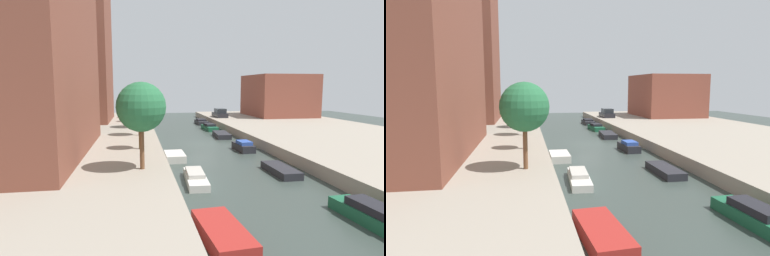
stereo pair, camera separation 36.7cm
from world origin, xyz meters
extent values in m
plane|color=#333D38|center=(0.00, 0.00, 0.00)|extent=(84.00, 84.00, 0.00)
cube|color=gray|center=(-15.00, 0.00, 0.50)|extent=(20.00, 64.00, 1.00)
cube|color=gray|center=(15.00, 0.00, 0.50)|extent=(20.00, 64.00, 1.00)
cube|color=brown|center=(-16.00, 17.64, 13.95)|extent=(10.00, 13.01, 25.89)
cube|color=brown|center=(18.00, 20.78, 4.62)|extent=(10.00, 12.00, 7.25)
cylinder|color=brown|center=(-6.80, -13.40, 2.43)|extent=(0.29, 0.29, 2.85)
sphere|color=#24623A|center=(-6.80, -13.40, 4.94)|extent=(3.12, 3.12, 3.12)
cylinder|color=#4F4724|center=(-6.80, -6.67, 2.28)|extent=(0.31, 0.31, 2.56)
sphere|color=#29662F|center=(-6.80, -6.67, 4.28)|extent=(2.04, 2.04, 2.04)
cylinder|color=brown|center=(-6.80, 0.98, 2.52)|extent=(0.29, 0.29, 3.04)
sphere|color=#3F7C2B|center=(-6.80, 0.98, 4.89)|extent=(2.42, 2.42, 2.42)
cylinder|color=brown|center=(-6.80, 7.85, 2.32)|extent=(0.29, 0.29, 2.63)
sphere|color=#297233|center=(-6.80, 7.85, 4.73)|extent=(3.15, 3.15, 3.15)
cylinder|color=#503B2B|center=(-6.80, 14.69, 2.55)|extent=(0.32, 0.32, 3.11)
sphere|color=#326836|center=(-6.80, 14.69, 4.91)|extent=(2.29, 2.29, 2.29)
cylinder|color=brown|center=(-6.80, 21.01, 2.67)|extent=(0.29, 0.29, 3.33)
sphere|color=#2B7238|center=(-6.80, 21.01, 5.20)|extent=(2.48, 2.48, 2.48)
cube|color=black|center=(7.03, 19.92, 1.36)|extent=(1.84, 4.38, 0.72)
cube|color=#1E2328|center=(7.03, 19.59, 2.10)|extent=(1.62, 2.41, 0.75)
cube|color=maroon|center=(-3.80, -21.70, 0.34)|extent=(1.89, 4.03, 0.67)
cube|color=beige|center=(-3.38, -13.60, 0.23)|extent=(1.54, 4.47, 0.46)
cube|color=#B2ADA3|center=(-3.38, -13.31, 0.59)|extent=(1.22, 2.48, 0.26)
cube|color=beige|center=(-3.97, -6.99, 0.30)|extent=(1.63, 3.02, 0.60)
cube|color=#195638|center=(3.35, -21.23, 0.30)|extent=(1.58, 4.59, 0.60)
cube|color=black|center=(3.35, -21.26, 0.78)|extent=(1.25, 2.55, 0.37)
cube|color=#232328|center=(3.00, -12.56, 0.26)|extent=(1.46, 3.95, 0.52)
cube|color=#232328|center=(3.07, -4.18, 0.34)|extent=(1.46, 3.18, 0.68)
cube|color=#2D4C9E|center=(3.07, -4.40, 0.84)|extent=(1.20, 1.77, 0.32)
cube|color=#232328|center=(3.19, 4.36, 0.29)|extent=(1.95, 4.39, 0.58)
cube|color=#195638|center=(3.20, 11.03, 0.30)|extent=(1.73, 4.23, 0.60)
cube|color=black|center=(3.20, 11.16, 0.76)|extent=(1.40, 2.36, 0.33)
cube|color=#232328|center=(3.49, 18.47, 0.29)|extent=(1.63, 4.21, 0.58)
cube|color=black|center=(3.49, 18.63, 0.71)|extent=(1.38, 2.32, 0.26)
camera|label=1|loc=(-7.08, -33.50, 6.19)|focal=29.97mm
camera|label=2|loc=(-6.71, -33.56, 6.19)|focal=29.97mm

